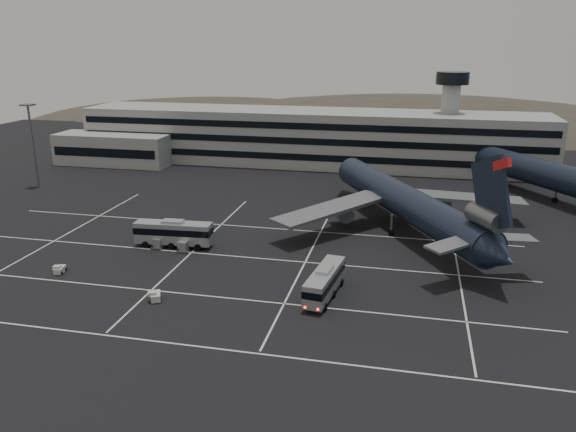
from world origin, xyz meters
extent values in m
plane|color=black|center=(0.00, 0.00, 0.00)|extent=(260.00, 260.00, 0.00)
cube|color=silver|center=(0.00, -22.00, 0.01)|extent=(90.00, 0.25, 0.01)
cube|color=silver|center=(0.00, -10.00, 0.01)|extent=(90.00, 0.25, 0.01)
cube|color=silver|center=(0.00, 4.00, 0.01)|extent=(90.00, 0.25, 0.01)
cube|color=silver|center=(0.00, 18.00, 0.01)|extent=(90.00, 0.25, 0.01)
cube|color=silver|center=(-30.00, 6.00, 0.01)|extent=(0.25, 55.00, 0.01)
cube|color=silver|center=(-6.00, 6.00, 0.01)|extent=(0.25, 55.00, 0.01)
cube|color=silver|center=(12.00, 6.00, 0.01)|extent=(0.25, 55.00, 0.01)
cube|color=silver|center=(34.00, 6.00, 0.01)|extent=(0.25, 55.00, 0.01)
cube|color=gray|center=(0.00, 72.00, 7.00)|extent=(120.00, 18.00, 14.00)
cube|color=black|center=(0.00, 62.95, 3.50)|extent=(118.00, 0.20, 1.60)
cube|color=black|center=(0.00, 62.95, 7.50)|extent=(118.00, 0.20, 1.60)
cube|color=black|center=(0.00, 62.95, 11.20)|extent=(118.00, 0.20, 1.60)
cube|color=gray|center=(-50.00, 60.00, 4.00)|extent=(30.00, 10.00, 8.00)
cylinder|color=gray|center=(35.00, 74.00, 11.00)|extent=(4.40, 4.40, 22.00)
cylinder|color=black|center=(35.00, 74.00, 22.50)|extent=(8.00, 8.00, 3.00)
ellipsoid|color=#38332B|center=(-60.00, 170.00, -10.50)|extent=(196.00, 140.00, 32.00)
ellipsoid|color=#38332B|center=(30.00, 170.00, -13.50)|extent=(252.00, 180.00, 44.00)
cylinder|color=slate|center=(-55.00, 35.00, 9.00)|extent=(0.50, 0.50, 18.00)
cube|color=slate|center=(-55.00, 35.00, 18.10)|extent=(2.40, 2.40, 0.35)
cylinder|color=black|center=(25.74, 22.00, 5.20)|extent=(27.86, 44.84, 5.60)
cone|color=black|center=(13.22, 45.02, 5.20)|extent=(7.07, 6.63, 5.60)
cone|color=black|center=(38.41, -1.27, 5.20)|extent=(6.82, 6.80, 5.04)
cube|color=black|center=(36.73, 1.80, 12.60)|extent=(4.97, 8.56, 10.97)
cube|color=red|center=(37.45, 0.48, 16.80)|extent=(2.03, 3.10, 2.24)
cylinder|color=#595B60|center=(36.50, 2.24, 9.30)|extent=(5.24, 6.56, 2.70)
cube|color=slate|center=(32.57, 0.67, 5.80)|extent=(7.78, 7.31, 0.87)
cube|color=slate|center=(39.95, 4.69, 5.80)|extent=(8.11, 5.21, 0.87)
cube|color=slate|center=(13.81, 17.79, 4.40)|extent=(18.23, 20.48, 1.75)
cylinder|color=#595B60|center=(15.01, 21.85, 2.70)|extent=(5.00, 6.12, 2.70)
cube|color=slate|center=(35.77, 29.73, 4.40)|extent=(22.49, 7.97, 1.75)
cylinder|color=#595B60|center=(31.70, 30.94, 2.70)|extent=(5.00, 6.12, 2.70)
cylinder|color=slate|center=(18.40, 35.50, 2.20)|extent=(0.44, 0.44, 3.00)
cylinder|color=black|center=(18.40, 35.50, 0.55)|extent=(0.96, 1.21, 1.10)
cylinder|color=slate|center=(23.89, 18.72, 2.20)|extent=(0.44, 0.44, 3.00)
cylinder|color=black|center=(23.89, 18.72, 0.55)|extent=(0.96, 1.21, 1.10)
cylinder|color=slate|center=(29.51, 21.78, 2.20)|extent=(0.44, 0.44, 3.00)
cylinder|color=black|center=(29.51, 21.78, 0.55)|extent=(0.96, 1.21, 1.10)
cylinder|color=black|center=(55.31, 46.08, 5.20)|extent=(30.98, 43.22, 5.60)
cone|color=black|center=(40.96, 67.99, 5.20)|extent=(7.15, 6.83, 5.60)
cylinder|color=slate|center=(55.31, 46.08, 2.20)|extent=(0.44, 0.44, 3.00)
cylinder|color=black|center=(55.31, 46.08, 0.55)|extent=(1.02, 1.19, 1.10)
cube|color=#919499|center=(16.58, -6.75, 2.07)|extent=(3.92, 11.32, 3.02)
cube|color=black|center=(16.58, -6.75, 2.43)|extent=(3.98, 11.39, 0.96)
cube|color=#919499|center=(16.58, -6.75, 3.76)|extent=(1.99, 3.21, 0.35)
cylinder|color=black|center=(14.84, -10.44, 0.48)|extent=(0.44, 1.00, 0.97)
cylinder|color=black|center=(17.34, -10.77, 0.48)|extent=(0.44, 1.00, 0.97)
cylinder|color=black|center=(15.33, -6.59, 0.48)|extent=(0.44, 1.00, 0.97)
cylinder|color=black|center=(17.83, -6.92, 0.48)|extent=(0.44, 1.00, 0.97)
cylinder|color=black|center=(15.83, -2.74, 0.48)|extent=(0.44, 1.00, 0.97)
cylinder|color=black|center=(18.33, -3.07, 0.48)|extent=(0.44, 1.00, 0.97)
cube|color=#FF0C05|center=(15.07, -12.17, 0.91)|extent=(0.26, 0.11, 0.22)
cube|color=#FF0C05|center=(16.67, -12.38, 0.91)|extent=(0.26, 0.11, 0.22)
cube|color=#919499|center=(-9.72, 6.06, 2.29)|extent=(12.45, 3.62, 3.35)
cube|color=black|center=(-9.72, 6.06, 2.69)|extent=(12.52, 3.69, 1.06)
cube|color=#919499|center=(-9.72, 6.06, 4.17)|extent=(3.47, 2.01, 0.39)
cylinder|color=black|center=(-5.33, 4.96, 0.54)|extent=(1.09, 0.43, 1.07)
cylinder|color=black|center=(-5.52, 7.75, 0.54)|extent=(1.09, 0.43, 1.07)
cylinder|color=black|center=(-9.63, 4.67, 0.54)|extent=(1.09, 0.43, 1.07)
cylinder|color=black|center=(-9.82, 7.46, 0.54)|extent=(1.09, 0.43, 1.07)
cylinder|color=black|center=(-13.92, 4.38, 0.54)|extent=(1.09, 0.43, 1.07)
cylinder|color=black|center=(-14.11, 7.16, 0.54)|extent=(1.09, 0.43, 1.07)
cube|color=beige|center=(-21.18, -7.49, 0.50)|extent=(1.43, 2.16, 0.82)
cube|color=beige|center=(-21.09, -7.93, 1.04)|extent=(1.13, 0.98, 0.45)
cylinder|color=black|center=(-21.54, -8.29, 0.25)|extent=(0.29, 0.54, 0.51)
cylinder|color=black|center=(-20.56, -8.11, 0.25)|extent=(0.29, 0.54, 0.51)
cylinder|color=black|center=(-21.80, -6.86, 0.25)|extent=(0.29, 0.54, 0.51)
cylinder|color=black|center=(-20.81, -6.68, 0.25)|extent=(0.29, 0.54, 0.51)
cube|color=beige|center=(-4.13, -12.58, 0.54)|extent=(1.99, 2.45, 0.88)
cube|color=beige|center=(-3.92, -13.02, 1.13)|extent=(1.35, 1.26, 0.49)
cylinder|color=black|center=(-4.28, -13.52, 0.27)|extent=(0.43, 0.59, 0.55)
cylinder|color=black|center=(-3.31, -13.05, 0.27)|extent=(0.43, 0.59, 0.55)
cylinder|color=black|center=(-4.95, -12.10, 0.27)|extent=(0.43, 0.59, 0.55)
cylinder|color=black|center=(-3.98, -11.64, 0.27)|extent=(0.43, 0.59, 0.55)
cube|color=#2D2D30|center=(-11.90, 4.72, 0.14)|extent=(1.93, 2.17, 0.16)
cylinder|color=black|center=(-11.90, 4.72, 0.09)|extent=(0.09, 0.18, 0.18)
cube|color=gray|center=(-11.90, 4.72, 0.94)|extent=(1.55, 1.55, 1.44)
cube|color=#2D2D30|center=(-7.43, 4.20, 0.14)|extent=(1.93, 2.17, 0.16)
cylinder|color=black|center=(-7.43, 4.20, 0.09)|extent=(0.09, 0.18, 0.18)
cube|color=gray|center=(-7.43, 4.20, 0.94)|extent=(1.55, 1.55, 1.44)
cube|color=#2D2D30|center=(-11.58, 7.40, 0.14)|extent=(1.93, 2.17, 0.16)
cylinder|color=black|center=(-11.58, 7.40, 0.09)|extent=(0.09, 0.18, 0.18)
cube|color=#161B50|center=(-11.58, 7.40, 0.94)|extent=(1.55, 1.55, 1.44)
cube|color=#2D2D30|center=(-7.11, 6.88, 0.14)|extent=(1.93, 2.17, 0.16)
cylinder|color=black|center=(-7.11, 6.88, 0.09)|extent=(0.09, 0.18, 0.18)
cube|color=gray|center=(-7.11, 6.88, 0.94)|extent=(1.55, 1.55, 1.44)
cube|color=#2D2D30|center=(-11.27, 10.09, 0.14)|extent=(1.93, 2.17, 0.16)
cylinder|color=black|center=(-11.27, 10.09, 0.09)|extent=(0.09, 0.18, 0.18)
cube|color=gray|center=(-11.27, 10.09, 0.94)|extent=(1.55, 1.55, 1.44)
cube|color=#2D2D30|center=(-6.80, 9.56, 0.14)|extent=(1.93, 2.17, 0.16)
cylinder|color=black|center=(-6.80, 9.56, 0.09)|extent=(0.09, 0.18, 0.18)
cube|color=gray|center=(-6.80, 9.56, 0.94)|extent=(1.55, 1.55, 1.44)
camera|label=1|loc=(26.32, -72.03, 31.75)|focal=35.00mm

